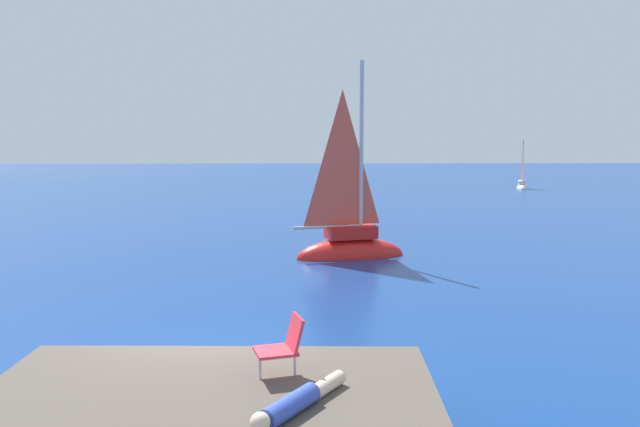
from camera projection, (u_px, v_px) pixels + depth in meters
ground_plane at (209, 373)px, 10.82m from camera, size 160.00×160.00×0.00m
boulder_seaward at (93, 396)px, 9.87m from camera, size 1.38×1.57×0.95m
boulder_inland at (72, 396)px, 9.85m from camera, size 1.94×2.01×1.10m
sailboat_near at (350, 246)px, 21.04m from camera, size 3.90×2.16×7.06m
sailboat_far at (522, 186)px, 48.07m from camera, size 1.30×2.24×4.04m
person_sunbather at (297, 402)px, 7.24m from camera, size 1.09×1.54×0.25m
beach_chair at (284, 344)px, 8.26m from camera, size 0.70×0.63×0.80m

